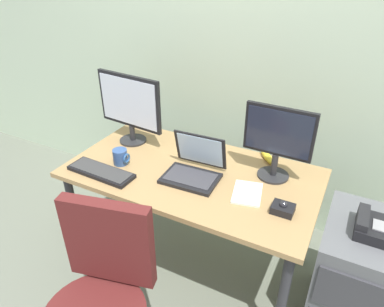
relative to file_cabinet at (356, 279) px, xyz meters
name	(u,v)px	position (x,y,z in m)	size (l,w,h in m)	color
ground_plane	(192,258)	(-0.98, 0.02, -0.34)	(8.00, 8.00, 0.00)	slate
back_wall	(244,28)	(-0.98, 0.77, 1.06)	(6.00, 0.10, 2.80)	#B5CAAB
desk	(192,181)	(-0.98, 0.02, 0.30)	(1.46, 0.79, 0.72)	#A17E4E
file_cabinet	(356,279)	(0.00, 0.00, 0.00)	(0.42, 0.53, 0.68)	#595B5F
desk_phone	(373,227)	(-0.01, -0.02, 0.38)	(0.17, 0.20, 0.09)	black
monitor_main	(130,105)	(-1.51, 0.17, 0.64)	(0.49, 0.18, 0.46)	#262628
monitor_side	(278,138)	(-0.55, 0.18, 0.62)	(0.38, 0.18, 0.43)	#262628
keyboard	(101,172)	(-1.44, -0.25, 0.39)	(0.42, 0.15, 0.03)	black
laptop	(194,168)	(-0.95, -0.02, 0.43)	(0.32, 0.29, 0.23)	black
trackball_mouse	(283,208)	(-0.42, -0.11, 0.40)	(0.11, 0.09, 0.07)	black
coffee_mug	(121,157)	(-1.41, -0.10, 0.42)	(0.10, 0.09, 0.10)	#315085
paper_notepad	(247,193)	(-0.62, -0.05, 0.38)	(0.15, 0.21, 0.01)	white
cell_phone	(218,158)	(-0.91, 0.22, 0.38)	(0.07, 0.14, 0.01)	black
banana	(267,156)	(-0.63, 0.35, 0.40)	(0.19, 0.04, 0.04)	yellow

